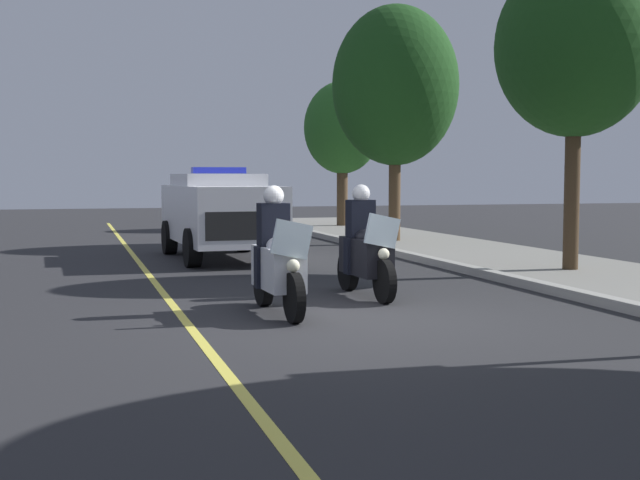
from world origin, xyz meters
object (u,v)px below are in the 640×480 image
(police_motorcycle_lead_right, at_px, (365,251))
(tree_far_back, at_px, (395,86))
(police_motorcycle_lead_left, at_px, (277,262))
(police_suv, at_px, (220,211))
(tree_behind_suv, at_px, (342,128))
(tree_mid_block, at_px, (575,47))

(police_motorcycle_lead_right, distance_m, tree_far_back, 10.75)
(police_motorcycle_lead_left, bearing_deg, police_suv, 175.94)
(tree_far_back, bearing_deg, tree_behind_suv, 173.36)
(tree_mid_block, bearing_deg, police_suv, -129.80)
(police_motorcycle_lead_left, bearing_deg, tree_mid_block, 113.98)
(tree_mid_block, bearing_deg, tree_behind_suv, 178.82)
(police_suv, relative_size, tree_behind_suv, 0.97)
(police_suv, xyz_separation_m, tree_far_back, (-2.77, 5.29, 3.22))
(police_suv, height_order, tree_far_back, tree_far_back)
(police_suv, distance_m, tree_mid_block, 8.20)
(police_motorcycle_lead_left, distance_m, tree_mid_block, 7.80)
(police_motorcycle_lead_left, relative_size, police_suv, 0.43)
(police_motorcycle_lead_left, xyz_separation_m, tree_far_back, (-10.44, 5.83, 3.59))
(tree_behind_suv, bearing_deg, tree_far_back, -6.64)
(tree_far_back, relative_size, tree_behind_suv, 1.24)
(police_motorcycle_lead_right, height_order, tree_behind_suv, tree_behind_suv)
(tree_mid_block, distance_m, tree_far_back, 7.63)
(police_motorcycle_lead_right, bearing_deg, police_suv, -170.14)
(police_motorcycle_lead_right, xyz_separation_m, tree_far_back, (-9.25, 4.16, 3.59))
(tree_far_back, xyz_separation_m, tree_behind_suv, (-7.13, 0.83, -0.73))
(police_suv, bearing_deg, police_motorcycle_lead_right, 9.86)
(police_motorcycle_lead_right, xyz_separation_m, police_suv, (-6.48, -1.13, 0.37))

